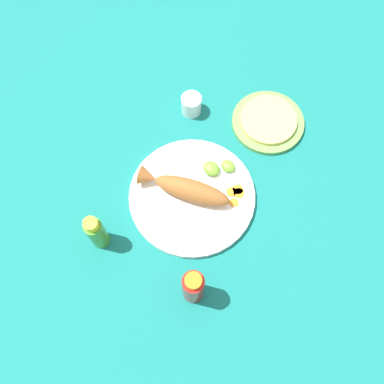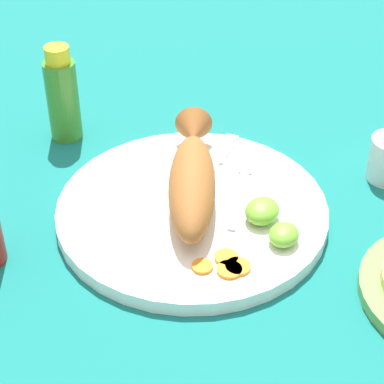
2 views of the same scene
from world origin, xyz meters
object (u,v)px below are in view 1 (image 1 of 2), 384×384
Objects in this scene: fried_fish at (186,189)px; fork_far at (180,167)px; hot_sauce_bottle_green at (97,232)px; tortilla_plate at (269,123)px; fork_near at (167,177)px; main_plate at (192,196)px; salt_cup at (191,105)px; hot_sauce_bottle_red at (193,287)px.

fried_fish reaches higher than fork_far.
hot_sauce_bottle_green is 0.68× the size of tortilla_plate.
hot_sauce_bottle_green is (-0.00, -0.23, 0.05)m from fork_near.
main_plate is 0.27m from salt_cup.
hot_sauce_bottle_green is at bearing -166.21° from hot_sauce_bottle_red.
fork_near and fork_far have the same top height.
fried_fish is 0.27m from salt_cup.
hot_sauce_bottle_green is 0.45m from salt_cup.
main_plate is at bearing 140.91° from fork_far.
fork_far is 1.14× the size of hot_sauce_bottle_red.
fork_far is at bearing 88.28° from hot_sauce_bottle_green.
tortilla_plate is at bearing 80.66° from hot_sauce_bottle_green.
fork_near is 1.16× the size of hot_sauce_bottle_red.
tortilla_plate is at bearing -110.28° from fork_near.
fried_fish is at bearing -154.88° from main_plate.
main_plate is 5.61× the size of salt_cup.
fork_far is 0.19m from salt_cup.
hot_sauce_bottle_green reaches higher than tortilla_plate.
hot_sauce_bottle_red reaches higher than main_plate.
tortilla_plate is (0.19, 0.12, -0.02)m from salt_cup.
hot_sauce_bottle_red is 0.78× the size of tortilla_plate.
fork_far is at bearing -55.65° from salt_cup.
tortilla_plate is at bearing 89.17° from main_plate.
fork_far is at bearing -101.70° from fork_near.
salt_cup is (-0.19, 0.20, 0.02)m from main_plate.
salt_cup is (-0.10, 0.20, 0.01)m from fork_near.
salt_cup is at bearing 102.99° from hot_sauce_bottle_green.
hot_sauce_bottle_green is at bearing -77.01° from salt_cup.
fork_far is 1.31× the size of hot_sauce_bottle_green.
fork_near is 0.91× the size of tortilla_plate.
salt_cup reaches higher than fork_far.
fork_far is 0.33m from hot_sauce_bottle_red.
fork_near is 3.16× the size of salt_cup.
fried_fish is 0.07m from fork_near.
hot_sauce_bottle_green is at bearing 84.30° from fork_near.
main_plate is at bearing 134.03° from hot_sauce_bottle_red.
fried_fish is 0.25m from hot_sauce_bottle_green.
hot_sauce_bottle_red is at bearing -67.39° from fried_fish.
fried_fish is 1.30× the size of fork_near.
fried_fish is 0.08m from fork_far.
tortilla_plate is at bearing -121.26° from fork_far.
hot_sauce_bottle_red is (0.17, -0.18, 0.07)m from main_plate.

